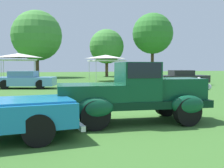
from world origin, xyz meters
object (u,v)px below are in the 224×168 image
(show_car_charcoal, at_px, (183,78))
(canopy_tent_center_field, at_px, (19,56))
(show_car_skyblue, at_px, (25,80))
(feature_pickup_truck, at_px, (134,92))
(canopy_tent_right_field, at_px, (106,58))

(show_car_charcoal, distance_m, canopy_tent_center_field, 14.51)
(show_car_skyblue, height_order, show_car_charcoal, same)
(feature_pickup_truck, distance_m, show_car_charcoal, 15.75)
(show_car_skyblue, height_order, canopy_tent_right_field, canopy_tent_right_field)
(canopy_tent_right_field, bearing_deg, show_car_skyblue, -139.72)
(show_car_skyblue, bearing_deg, canopy_tent_center_field, 94.99)
(show_car_charcoal, relative_size, canopy_tent_right_field, 1.31)
(show_car_charcoal, xyz_separation_m, canopy_tent_center_field, (-13.04, 6.11, 1.82))
(show_car_skyblue, relative_size, show_car_charcoal, 1.02)
(canopy_tent_center_field, relative_size, canopy_tent_right_field, 0.95)
(feature_pickup_truck, height_order, show_car_charcoal, feature_pickup_truck)
(canopy_tent_center_field, bearing_deg, show_car_skyblue, -85.01)
(show_car_charcoal, xyz_separation_m, canopy_tent_right_field, (-4.52, 7.18, 1.82))
(feature_pickup_truck, xyz_separation_m, canopy_tent_center_field, (-3.37, 18.54, 1.56))
(feature_pickup_truck, height_order, show_car_skyblue, feature_pickup_truck)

